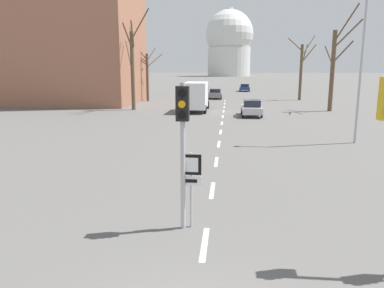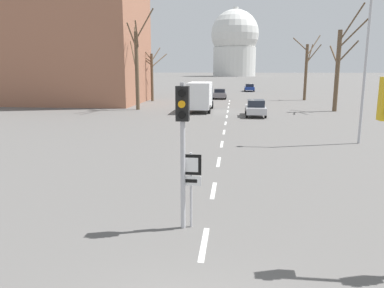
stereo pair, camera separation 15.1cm
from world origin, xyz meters
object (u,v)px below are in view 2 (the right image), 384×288
(sedan_near_left, at_px, (220,94))
(sedan_mid_centre, at_px, (256,108))
(delivery_truck, at_px, (201,95))
(sedan_far_left, at_px, (249,87))
(sedan_near_right, at_px, (206,88))
(street_lamp_right, at_px, (361,51))
(route_sign_post, at_px, (191,177))
(traffic_signal_centre_tall, at_px, (183,128))

(sedan_near_left, relative_size, sedan_mid_centre, 0.86)
(sedan_near_left, xyz_separation_m, delivery_truck, (-1.42, -16.89, 0.92))
(sedan_mid_centre, height_order, sedan_far_left, sedan_mid_centre)
(sedan_near_left, distance_m, sedan_near_right, 15.09)
(sedan_near_right, relative_size, delivery_truck, 0.55)
(street_lamp_right, xyz_separation_m, sedan_near_left, (-9.69, 33.71, -4.84))
(sedan_mid_centre, xyz_separation_m, sedan_far_left, (0.87, 40.40, -0.03))
(route_sign_post, relative_size, sedan_near_right, 0.57)
(street_lamp_right, height_order, sedan_far_left, street_lamp_right)
(sedan_mid_centre, bearing_deg, delivery_truck, 146.18)
(sedan_far_left, height_order, delivery_truck, delivery_truck)
(sedan_far_left, bearing_deg, delivery_truck, -100.27)
(traffic_signal_centre_tall, xyz_separation_m, sedan_mid_centre, (3.47, 26.73, -2.15))
(sedan_near_right, xyz_separation_m, sedan_mid_centre, (7.55, -35.48, -0.03))
(sedan_near_left, distance_m, sedan_mid_centre, 21.18)
(route_sign_post, height_order, sedan_mid_centre, route_sign_post)
(sedan_near_right, height_order, delivery_truck, delivery_truck)
(sedan_near_right, xyz_separation_m, delivery_truck, (1.81, -31.62, 0.85))
(route_sign_post, height_order, sedan_near_left, route_sign_post)
(route_sign_post, distance_m, sedan_far_left, 67.17)
(street_lamp_right, xyz_separation_m, sedan_mid_centre, (-5.37, 12.98, -4.80))
(route_sign_post, relative_size, street_lamp_right, 0.24)
(traffic_signal_centre_tall, height_order, sedan_near_right, traffic_signal_centre_tall)
(traffic_signal_centre_tall, height_order, street_lamp_right, street_lamp_right)
(sedan_mid_centre, relative_size, sedan_far_left, 1.00)
(traffic_signal_centre_tall, relative_size, street_lamp_right, 0.46)
(sedan_near_right, xyz_separation_m, sedan_far_left, (8.43, 4.92, -0.06))
(sedan_far_left, bearing_deg, route_sign_post, -93.52)
(sedan_near_left, bearing_deg, sedan_far_left, 75.20)
(sedan_near_right, bearing_deg, delivery_truck, -86.73)
(sedan_near_right, bearing_deg, street_lamp_right, -75.06)
(street_lamp_right, relative_size, sedan_near_left, 2.39)
(traffic_signal_centre_tall, height_order, sedan_near_left, traffic_signal_centre_tall)
(sedan_near_right, bearing_deg, sedan_far_left, 30.28)
(sedan_near_left, relative_size, sedan_near_right, 0.98)
(route_sign_post, xyz_separation_m, sedan_mid_centre, (3.25, 26.65, -0.70))
(sedan_near_left, xyz_separation_m, sedan_mid_centre, (4.32, -20.74, 0.04))
(route_sign_post, distance_m, sedan_mid_centre, 26.85)
(street_lamp_right, xyz_separation_m, sedan_near_right, (-12.92, 48.45, -4.77))
(traffic_signal_centre_tall, bearing_deg, sedan_near_right, 93.76)
(sedan_near_left, bearing_deg, sedan_near_right, 102.37)
(sedan_near_right, relative_size, sedan_far_left, 0.88)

